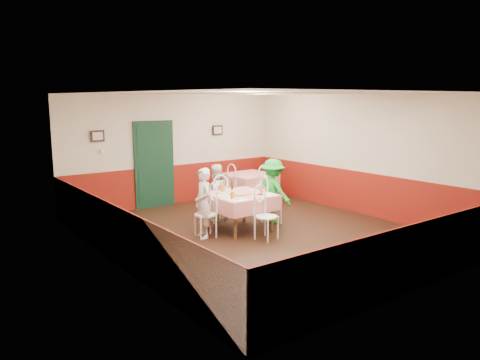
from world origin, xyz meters
TOP-DOWN VIEW (x-y plane):
  - floor at (0.00, 0.00)m, footprint 7.00×7.00m
  - ceiling at (0.00, 0.00)m, footprint 7.00×7.00m
  - back_wall at (0.00, 3.50)m, footprint 6.00×0.10m
  - front_wall at (0.00, -3.50)m, footprint 6.00×0.10m
  - left_wall at (-3.00, 0.00)m, footprint 0.10×7.00m
  - right_wall at (3.00, 0.00)m, footprint 0.10×7.00m
  - wainscot_back at (0.00, 3.48)m, footprint 6.00×0.03m
  - wainscot_front at (0.00, -3.48)m, footprint 6.00×0.03m
  - wainscot_left at (-2.98, 0.00)m, footprint 0.03×7.00m
  - wainscot_right at (2.98, 0.00)m, footprint 0.03×7.00m
  - door at (-0.60, 3.45)m, footprint 0.96×0.06m
  - picture_left at (-2.00, 3.45)m, footprint 0.32×0.03m
  - picture_right at (1.30, 3.45)m, footprint 0.32×0.03m
  - thermostat at (-1.90, 3.45)m, footprint 0.10×0.03m
  - main_table at (-0.13, 0.50)m, footprint 1.23×1.23m
  - second_table at (1.61, 2.42)m, footprint 1.13×1.13m
  - chair_left at (-0.98, 0.50)m, footprint 0.50×0.50m
  - chair_right at (0.72, 0.51)m, footprint 0.50×0.50m
  - chair_far at (-0.14, 1.35)m, footprint 0.46×0.46m
  - chair_near at (-0.12, -0.35)m, footprint 0.50×0.50m
  - chair_second_a at (0.86, 2.42)m, footprint 0.42×0.42m
  - chair_second_b at (1.61, 1.67)m, footprint 0.42×0.42m
  - pizza at (-0.16, 0.46)m, footprint 0.43×0.43m
  - plate_left at (-0.56, 0.49)m, footprint 0.25×0.25m
  - plate_right at (0.30, 0.52)m, footprint 0.25×0.25m
  - plate_far at (-0.12, 0.95)m, footprint 0.25×0.25m
  - glass_a at (-0.51, 0.24)m, footprint 0.07×0.07m
  - glass_b at (0.28, 0.31)m, footprint 0.07×0.07m
  - glass_c at (-0.26, 0.93)m, footprint 0.08×0.08m
  - beer_bottle at (-0.04, 0.92)m, footprint 0.06×0.06m
  - shaker_a at (-0.54, 0.09)m, footprint 0.04×0.04m
  - shaker_b at (-0.50, 0.06)m, footprint 0.04×0.04m
  - shaker_c at (-0.59, 0.17)m, footprint 0.04×0.04m
  - menu_left at (-0.50, 0.12)m, footprint 0.36×0.44m
  - menu_right at (0.26, 0.12)m, footprint 0.37×0.45m
  - wallet at (0.15, 0.18)m, footprint 0.11×0.09m
  - diner_left at (-1.03, 0.50)m, footprint 0.42×0.56m
  - diner_far at (-0.14, 1.40)m, footprint 0.66×0.53m
  - diner_right at (0.77, 0.51)m, footprint 0.64×0.97m

SIDE VIEW (x-z plane):
  - floor at x=0.00m, z-range 0.00..0.00m
  - main_table at x=-0.13m, z-range -0.01..0.76m
  - second_table at x=1.61m, z-range -0.01..0.76m
  - chair_left at x=-0.98m, z-range 0.00..0.90m
  - chair_right at x=0.72m, z-range 0.00..0.90m
  - chair_far at x=-0.14m, z-range 0.00..0.90m
  - chair_near at x=-0.12m, z-range 0.00..0.90m
  - chair_second_a at x=0.86m, z-range 0.00..0.90m
  - chair_second_b at x=1.61m, z-range 0.00..0.90m
  - wainscot_back at x=0.00m, z-range 0.00..1.00m
  - wainscot_front at x=0.00m, z-range 0.00..1.00m
  - wainscot_left at x=-2.98m, z-range 0.00..1.00m
  - wainscot_right at x=2.98m, z-range 0.00..1.00m
  - diner_far at x=-0.14m, z-range 0.00..1.27m
  - diner_left at x=-1.03m, z-range 0.00..1.38m
  - diner_right at x=0.77m, z-range 0.00..1.41m
  - menu_left at x=-0.50m, z-range 0.76..0.76m
  - menu_right at x=0.26m, z-range 0.76..0.76m
  - plate_left at x=-0.56m, z-range 0.76..0.77m
  - plate_right at x=0.30m, z-range 0.76..0.77m
  - plate_far at x=-0.12m, z-range 0.76..0.77m
  - wallet at x=0.15m, z-range 0.76..0.78m
  - pizza at x=-0.16m, z-range 0.76..0.79m
  - shaker_a at x=-0.54m, z-range 0.76..0.85m
  - shaker_b at x=-0.50m, z-range 0.76..0.85m
  - shaker_c at x=-0.59m, z-range 0.76..0.85m
  - glass_b at x=0.28m, z-range 0.76..0.89m
  - glass_a at x=-0.51m, z-range 0.76..0.90m
  - glass_c at x=-0.26m, z-range 0.76..0.91m
  - beer_bottle at x=-0.04m, z-range 0.76..0.97m
  - door at x=-0.60m, z-range 0.00..2.10m
  - back_wall at x=0.00m, z-range 0.00..2.80m
  - front_wall at x=0.00m, z-range 0.00..2.80m
  - left_wall at x=-3.00m, z-range 0.00..2.80m
  - right_wall at x=3.00m, z-range 0.00..2.80m
  - thermostat at x=-1.90m, z-range 1.45..1.55m
  - picture_left at x=-2.00m, z-range 1.72..1.98m
  - picture_right at x=1.30m, z-range 1.72..1.98m
  - ceiling at x=0.00m, z-range 2.80..2.80m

